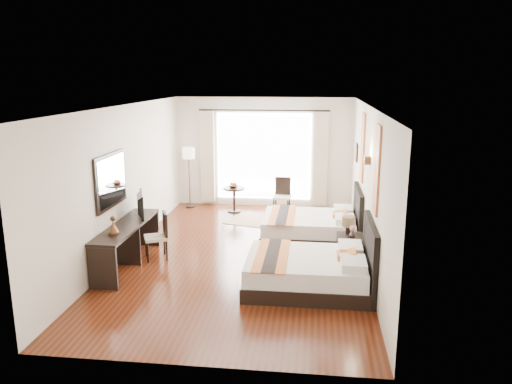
# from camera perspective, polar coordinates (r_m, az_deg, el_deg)

# --- Properties ---
(floor) EXTENTS (4.50, 7.50, 0.01)m
(floor) POSITION_cam_1_polar(r_m,az_deg,el_deg) (9.56, -1.45, -7.24)
(floor) COLOR #37170A
(floor) RESTS_ON ground
(ceiling) EXTENTS (4.50, 7.50, 0.02)m
(ceiling) POSITION_cam_1_polar(r_m,az_deg,el_deg) (8.98, -1.56, 9.73)
(ceiling) COLOR white
(ceiling) RESTS_ON wall_headboard
(wall_headboard) EXTENTS (0.01, 7.50, 2.80)m
(wall_headboard) POSITION_cam_1_polar(r_m,az_deg,el_deg) (9.12, 12.59, 0.65)
(wall_headboard) COLOR silver
(wall_headboard) RESTS_ON floor
(wall_desk) EXTENTS (0.01, 7.50, 2.80)m
(wall_desk) POSITION_cam_1_polar(r_m,az_deg,el_deg) (9.74, -14.69, 1.32)
(wall_desk) COLOR silver
(wall_desk) RESTS_ON floor
(wall_window) EXTENTS (4.50, 0.01, 2.80)m
(wall_window) POSITION_cam_1_polar(r_m,az_deg,el_deg) (12.82, 0.90, 4.53)
(wall_window) COLOR silver
(wall_window) RESTS_ON floor
(wall_entry) EXTENTS (4.50, 0.01, 2.80)m
(wall_entry) POSITION_cam_1_polar(r_m,az_deg,el_deg) (5.62, -7.01, -7.01)
(wall_entry) COLOR silver
(wall_entry) RESTS_ON floor
(window_glass) EXTENTS (2.40, 0.02, 2.20)m
(window_glass) POSITION_cam_1_polar(r_m,az_deg,el_deg) (12.82, 0.89, 4.08)
(window_glass) COLOR white
(window_glass) RESTS_ON wall_window
(sheer_curtain) EXTENTS (2.30, 0.02, 2.10)m
(sheer_curtain) POSITION_cam_1_polar(r_m,az_deg,el_deg) (12.77, 0.86, 4.04)
(sheer_curtain) COLOR white
(sheer_curtain) RESTS_ON wall_window
(drape_left) EXTENTS (0.35, 0.14, 2.35)m
(drape_left) POSITION_cam_1_polar(r_m,az_deg,el_deg) (12.96, -5.56, 4.03)
(drape_left) COLOR beige
(drape_left) RESTS_ON floor
(drape_right) EXTENTS (0.35, 0.14, 2.35)m
(drape_right) POSITION_cam_1_polar(r_m,az_deg,el_deg) (12.66, 7.40, 3.76)
(drape_right) COLOR beige
(drape_right) RESTS_ON floor
(art_panel_near) EXTENTS (0.03, 0.50, 1.35)m
(art_panel_near) POSITION_cam_1_polar(r_m,az_deg,el_deg) (7.71, 13.64, 2.49)
(art_panel_near) COLOR maroon
(art_panel_near) RESTS_ON wall_headboard
(art_panel_far) EXTENTS (0.03, 0.50, 1.35)m
(art_panel_far) POSITION_cam_1_polar(r_m,az_deg,el_deg) (10.06, 12.09, 5.01)
(art_panel_far) COLOR maroon
(art_panel_far) RESTS_ON wall_headboard
(wall_sconce) EXTENTS (0.10, 0.14, 0.14)m
(wall_sconce) POSITION_cam_1_polar(r_m,az_deg,el_deg) (8.74, 12.59, 3.58)
(wall_sconce) COLOR #4F321C
(wall_sconce) RESTS_ON wall_headboard
(mirror_frame) EXTENTS (0.04, 1.25, 0.95)m
(mirror_frame) POSITION_cam_1_polar(r_m,az_deg,el_deg) (9.03, -16.28, 1.28)
(mirror_frame) COLOR black
(mirror_frame) RESTS_ON wall_desk
(mirror_glass) EXTENTS (0.01, 1.12, 0.82)m
(mirror_glass) POSITION_cam_1_polar(r_m,az_deg,el_deg) (9.02, -16.13, 1.28)
(mirror_glass) COLOR white
(mirror_glass) RESTS_ON mirror_frame
(bed_near) EXTENTS (2.00, 1.56, 1.12)m
(bed_near) POSITION_cam_1_polar(r_m,az_deg,el_deg) (8.12, 6.42, -8.88)
(bed_near) COLOR black
(bed_near) RESTS_ON floor
(bed_far) EXTENTS (1.98, 1.55, 1.12)m
(bed_far) POSITION_cam_1_polar(r_m,az_deg,el_deg) (10.38, 6.58, -3.93)
(bed_far) COLOR black
(bed_far) RESTS_ON floor
(nightstand) EXTENTS (0.46, 0.57, 0.55)m
(nightstand) POSITION_cam_1_polar(r_m,az_deg,el_deg) (9.13, 10.67, -6.61)
(nightstand) COLOR black
(nightstand) RESTS_ON floor
(table_lamp) EXTENTS (0.23, 0.23, 0.37)m
(table_lamp) POSITION_cam_1_polar(r_m,az_deg,el_deg) (9.10, 10.52, -3.50)
(table_lamp) COLOR black
(table_lamp) RESTS_ON nightstand
(vase) EXTENTS (0.16, 0.16, 0.13)m
(vase) POSITION_cam_1_polar(r_m,az_deg,el_deg) (8.92, 10.95, -5.13)
(vase) COLOR black
(vase) RESTS_ON nightstand
(console_desk) EXTENTS (0.50, 2.20, 0.76)m
(console_desk) POSITION_cam_1_polar(r_m,az_deg,el_deg) (9.25, -14.49, -5.86)
(console_desk) COLOR black
(console_desk) RESTS_ON floor
(television) EXTENTS (0.38, 0.76, 0.45)m
(television) POSITION_cam_1_polar(r_m,az_deg,el_deg) (9.57, -13.41, -1.41)
(television) COLOR black
(television) RESTS_ON console_desk
(bronze_figurine) EXTENTS (0.24, 0.24, 0.28)m
(bronze_figurine) POSITION_cam_1_polar(r_m,az_deg,el_deg) (8.61, -16.00, -3.79)
(bronze_figurine) COLOR #4F321C
(bronze_figurine) RESTS_ON console_desk
(desk_chair) EXTENTS (0.53, 0.53, 0.87)m
(desk_chair) POSITION_cam_1_polar(r_m,az_deg,el_deg) (9.49, -11.23, -5.92)
(desk_chair) COLOR #C3B496
(desk_chair) RESTS_ON floor
(floor_lamp) EXTENTS (0.31, 0.31, 1.56)m
(floor_lamp) POSITION_cam_1_polar(r_m,az_deg,el_deg) (12.76, -7.70, 3.97)
(floor_lamp) COLOR black
(floor_lamp) RESTS_ON floor
(side_table) EXTENTS (0.54, 0.54, 0.62)m
(side_table) POSITION_cam_1_polar(r_m,az_deg,el_deg) (12.43, -2.50, -0.88)
(side_table) COLOR black
(side_table) RESTS_ON floor
(fruit_bowl) EXTENTS (0.30, 0.30, 0.06)m
(fruit_bowl) POSITION_cam_1_polar(r_m,az_deg,el_deg) (12.37, -2.62, 0.66)
(fruit_bowl) COLOR #4A2D1A
(fruit_bowl) RESTS_ON side_table
(window_chair) EXTENTS (0.44, 0.44, 0.88)m
(window_chair) POSITION_cam_1_polar(r_m,az_deg,el_deg) (12.32, 2.97, -1.21)
(window_chair) COLOR #C3B496
(window_chair) RESTS_ON floor
(jute_rug) EXTENTS (1.33, 1.07, 0.01)m
(jute_rug) POSITION_cam_1_polar(r_m,az_deg,el_deg) (11.65, -0.46, -3.39)
(jute_rug) COLOR tan
(jute_rug) RESTS_ON floor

